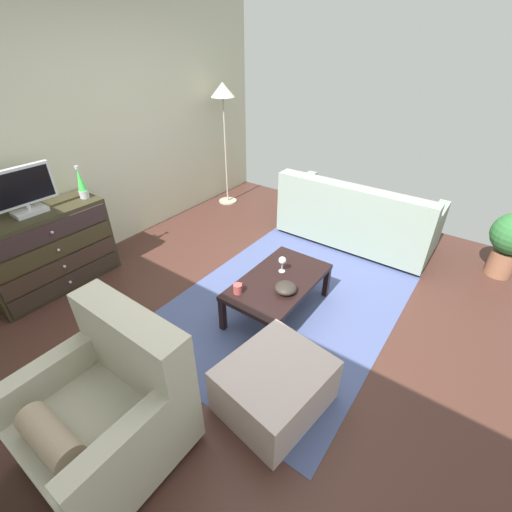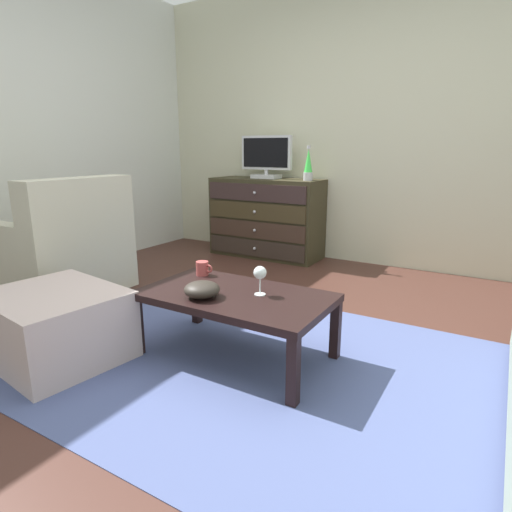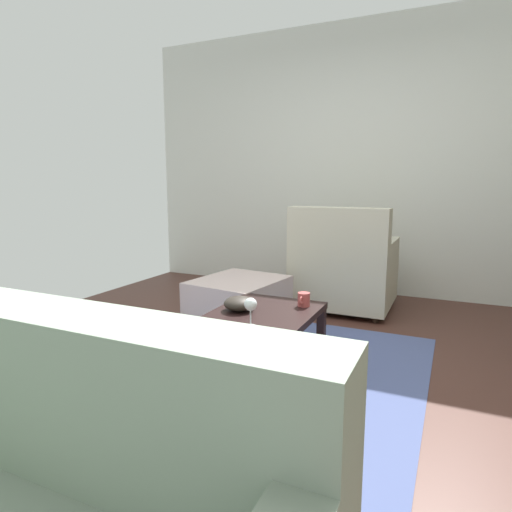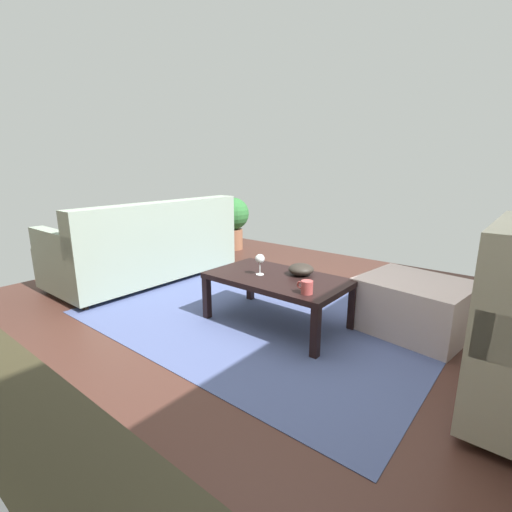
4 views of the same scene
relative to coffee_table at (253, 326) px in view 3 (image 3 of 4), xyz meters
The scene contains 9 objects.
ground_plane 0.40m from the coffee_table, 100.69° to the left, with size 5.23×4.92×0.05m, color #452821.
wall_plain_left 2.62m from the coffee_table, behind, with size 0.12×4.92×2.70m, color silver.
area_rug 0.36m from the coffee_table, ahead, with size 2.60×1.90×0.01m, color #475383.
coffee_table is the anchor object (origin of this frame).
wine_glass 0.21m from the coffee_table, 19.85° to the left, with size 0.07×0.07×0.16m.
mug 0.41m from the coffee_table, 153.49° to the left, with size 0.11×0.08×0.08m.
bowl_decorative 0.20m from the coffee_table, 128.19° to the right, with size 0.19×0.19×0.08m, color #2C2620.
armchair 1.65m from the coffee_table, behind, with size 0.80×0.83×0.93m.
ottoman 0.99m from the coffee_table, 148.27° to the right, with size 0.70×0.60×0.38m, color #BFA9A5.
Camera 3 is at (2.16, 0.82, 1.12)m, focal length 30.44 mm.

